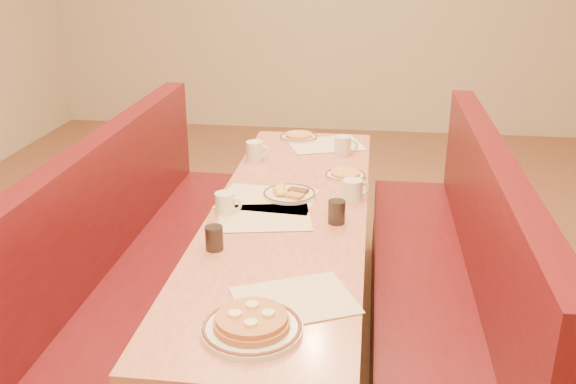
# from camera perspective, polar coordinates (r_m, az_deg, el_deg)

# --- Properties ---
(ground) EXTENTS (8.00, 8.00, 0.00)m
(ground) POSITION_cam_1_polar(r_m,az_deg,el_deg) (3.28, 0.09, -13.72)
(ground) COLOR #9E6647
(ground) RESTS_ON ground
(diner_table) EXTENTS (0.70, 2.50, 0.75)m
(diner_table) POSITION_cam_1_polar(r_m,az_deg,el_deg) (3.08, 0.09, -8.01)
(diner_table) COLOR black
(diner_table) RESTS_ON ground
(booth_left) EXTENTS (0.55, 2.50, 1.05)m
(booth_left) POSITION_cam_1_polar(r_m,az_deg,el_deg) (3.25, -12.93, -7.19)
(booth_left) COLOR #4C3326
(booth_left) RESTS_ON ground
(booth_right) EXTENTS (0.55, 2.50, 1.05)m
(booth_right) POSITION_cam_1_polar(r_m,az_deg,el_deg) (3.09, 13.85, -8.86)
(booth_right) COLOR #4C3326
(booth_right) RESTS_ON ground
(placemat_near_left) EXTENTS (0.45, 0.37, 0.00)m
(placemat_near_left) POSITION_cam_1_polar(r_m,az_deg,el_deg) (2.82, -2.10, -2.27)
(placemat_near_left) COLOR #FFF7C7
(placemat_near_left) RESTS_ON diner_table
(placemat_near_right) EXTENTS (0.48, 0.43, 0.00)m
(placemat_near_right) POSITION_cam_1_polar(r_m,az_deg,el_deg) (2.20, 0.58, -9.58)
(placemat_near_right) COLOR #FFF7C7
(placemat_near_right) RESTS_ON diner_table
(placemat_far_left) EXTENTS (0.46, 0.36, 0.00)m
(placemat_far_left) POSITION_cam_1_polar(r_m,az_deg,el_deg) (3.02, -1.84, -0.60)
(placemat_far_left) COLOR #FFF7C7
(placemat_far_left) RESTS_ON diner_table
(placemat_far_right) EXTENTS (0.50, 0.44, 0.00)m
(placemat_far_right) POSITION_cam_1_polar(r_m,az_deg,el_deg) (3.84, 3.35, 4.24)
(placemat_far_right) COLOR #FFF7C7
(placemat_far_right) RESTS_ON diner_table
(pancake_plate) EXTENTS (0.32, 0.32, 0.07)m
(pancake_plate) POSITION_cam_1_polar(r_m,az_deg,el_deg) (2.04, -3.24, -11.74)
(pancake_plate) COLOR white
(pancake_plate) RESTS_ON diner_table
(eggs_plate) EXTENTS (0.26, 0.26, 0.05)m
(eggs_plate) POSITION_cam_1_polar(r_m,az_deg,el_deg) (3.06, 0.05, -0.12)
(eggs_plate) COLOR white
(eggs_plate) RESTS_ON diner_table
(extra_plate_mid) EXTENTS (0.21, 0.21, 0.04)m
(extra_plate_mid) POSITION_cam_1_polar(r_m,az_deg,el_deg) (3.31, 5.10, 1.53)
(extra_plate_mid) COLOR white
(extra_plate_mid) RESTS_ON diner_table
(extra_plate_far) EXTENTS (0.24, 0.24, 0.05)m
(extra_plate_far) POSITION_cam_1_polar(r_m,az_deg,el_deg) (3.95, 0.95, 4.93)
(extra_plate_far) COLOR white
(extra_plate_far) RESTS_ON diner_table
(coffee_mug_a) EXTENTS (0.13, 0.09, 0.10)m
(coffee_mug_a) POSITION_cam_1_polar(r_m,az_deg,el_deg) (3.01, 5.82, 0.21)
(coffee_mug_a) COLOR white
(coffee_mug_a) RESTS_ON diner_table
(coffee_mug_b) EXTENTS (0.12, 0.09, 0.09)m
(coffee_mug_b) POSITION_cam_1_polar(r_m,az_deg,el_deg) (2.87, -5.57, -0.95)
(coffee_mug_b) COLOR white
(coffee_mug_b) RESTS_ON diner_table
(coffee_mug_c) EXTENTS (0.14, 0.10, 0.10)m
(coffee_mug_c) POSITION_cam_1_polar(r_m,az_deg,el_deg) (3.67, 4.94, 4.19)
(coffee_mug_c) COLOR white
(coffee_mug_c) RESTS_ON diner_table
(coffee_mug_d) EXTENTS (0.14, 0.10, 0.10)m
(coffee_mug_d) POSITION_cam_1_polar(r_m,az_deg,el_deg) (3.57, -2.91, 3.71)
(coffee_mug_d) COLOR white
(coffee_mug_d) RESTS_ON diner_table
(soda_tumbler_near) EXTENTS (0.07, 0.07, 0.10)m
(soda_tumbler_near) POSITION_cam_1_polar(r_m,az_deg,el_deg) (2.54, -6.58, -4.09)
(soda_tumbler_near) COLOR black
(soda_tumbler_near) RESTS_ON diner_table
(soda_tumbler_mid) EXTENTS (0.07, 0.07, 0.10)m
(soda_tumbler_mid) POSITION_cam_1_polar(r_m,az_deg,el_deg) (2.76, 4.35, -1.78)
(soda_tumbler_mid) COLOR black
(soda_tumbler_mid) RESTS_ON diner_table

